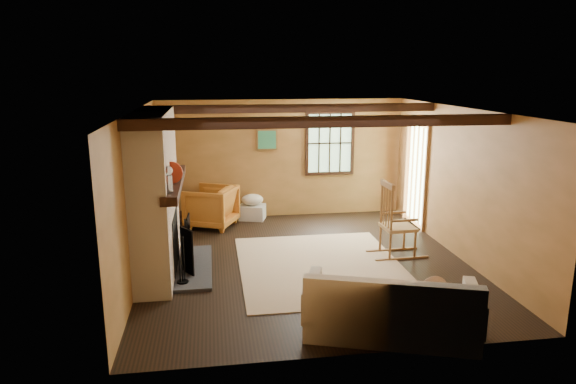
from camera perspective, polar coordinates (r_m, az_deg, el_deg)
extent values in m
plane|color=black|center=(8.20, 1.97, -7.80)|extent=(5.50, 5.50, 0.00)
cube|color=#B0763E|center=(10.51, -0.72, 3.72)|extent=(5.00, 0.02, 2.40)
cube|color=#B0763E|center=(5.28, 7.55, -6.24)|extent=(5.00, 0.02, 2.40)
cube|color=#B0763E|center=(7.80, -16.33, -0.23)|extent=(0.02, 5.50, 2.40)
cube|color=#B0763E|center=(8.66, 18.53, 0.93)|extent=(0.02, 5.50, 2.40)
cube|color=white|center=(7.67, 2.11, 9.17)|extent=(5.00, 5.50, 0.02)
cube|color=black|center=(6.51, 4.07, 7.77)|extent=(5.00, 0.12, 0.14)
cube|color=black|center=(8.86, 0.65, 9.28)|extent=(5.00, 0.12, 0.14)
cube|color=black|center=(10.62, 4.68, 5.42)|extent=(1.02, 0.06, 1.32)
cube|color=#A4D1A0|center=(10.65, 4.64, 5.44)|extent=(0.90, 0.01, 1.20)
cube|color=black|center=(10.63, 4.66, 5.42)|extent=(0.90, 0.03, 0.02)
cube|color=brown|center=(10.19, 14.02, 1.87)|extent=(0.06, 1.00, 2.06)
cube|color=#A4D1A0|center=(10.21, 14.17, 1.88)|extent=(0.01, 0.80, 1.85)
cube|color=brown|center=(10.39, -2.35, 5.83)|extent=(0.42, 0.03, 0.42)
cube|color=#287A69|center=(10.37, -2.34, 5.82)|extent=(0.36, 0.01, 0.36)
cube|color=brown|center=(7.77, -14.51, -0.17)|extent=(0.50, 2.20, 2.40)
cube|color=black|center=(7.96, -13.69, -5.41)|extent=(0.38, 1.00, 0.85)
cube|color=#37383C|center=(8.08, -10.46, -8.18)|extent=(0.55, 1.80, 0.05)
cube|color=black|center=(7.71, -12.51, 0.99)|extent=(0.22, 2.30, 0.12)
cube|color=black|center=(7.68, -11.16, -6.44)|extent=(0.20, 0.30, 0.68)
cube|color=black|center=(8.01, -11.06, -5.60)|extent=(0.10, 0.34, 0.68)
cube|color=black|center=(8.34, -10.97, -4.82)|extent=(0.04, 0.34, 0.68)
cylinder|color=black|center=(7.48, -11.62, -9.73)|extent=(0.16, 0.16, 0.02)
cylinder|color=black|center=(7.34, -11.99, -7.50)|extent=(0.01, 0.01, 0.67)
cylinder|color=black|center=(7.36, -11.74, -7.41)|extent=(0.01, 0.01, 0.67)
cylinder|color=black|center=(7.39, -11.48, -7.32)|extent=(0.01, 0.01, 0.67)
cylinder|color=white|center=(6.82, -13.12, 0.86)|extent=(0.10, 0.10, 0.23)
sphere|color=white|center=(6.79, -13.20, 2.32)|extent=(0.13, 0.13, 0.13)
cylinder|color=#AB2B13|center=(7.37, -12.82, 2.12)|extent=(0.31, 0.06, 0.31)
cube|color=black|center=(7.77, -12.58, 1.98)|extent=(0.23, 0.16, 0.12)
cylinder|color=black|center=(8.09, -12.44, 2.40)|extent=(0.09, 0.09, 0.11)
cylinder|color=black|center=(8.20, -12.38, 2.44)|extent=(0.07, 0.07, 0.08)
cube|color=tan|center=(8.06, 3.64, -8.20)|extent=(2.50, 3.00, 0.01)
cube|color=tan|center=(8.54, 12.13, -3.83)|extent=(0.51, 0.53, 0.05)
cube|color=brown|center=(8.28, 11.02, 0.78)|extent=(0.08, 0.49, 0.09)
cylinder|color=brown|center=(8.52, 13.94, -5.64)|extent=(0.04, 0.04, 0.47)
cylinder|color=brown|center=(8.88, 12.78, -4.79)|extent=(0.04, 0.04, 0.47)
cylinder|color=brown|center=(8.35, 11.28, -5.89)|extent=(0.04, 0.04, 0.47)
cylinder|color=brown|center=(8.72, 10.21, -5.00)|extent=(0.04, 0.04, 0.47)
cylinder|color=brown|center=(8.17, 11.47, -1.87)|extent=(0.04, 0.04, 0.80)
cylinder|color=brown|center=(8.55, 10.38, -1.14)|extent=(0.04, 0.04, 0.80)
cylinder|color=brown|center=(8.27, 11.18, -1.83)|extent=(0.02, 0.02, 0.66)
cylinder|color=brown|center=(8.37, 10.91, -1.64)|extent=(0.02, 0.02, 0.66)
cylinder|color=brown|center=(8.46, 10.64, -1.46)|extent=(0.02, 0.02, 0.66)
cube|color=brown|center=(8.29, 12.82, -3.10)|extent=(0.45, 0.06, 0.03)
cube|color=brown|center=(8.70, 11.58, -2.26)|extent=(0.45, 0.06, 0.03)
cube|color=brown|center=(8.51, 12.54, -7.22)|extent=(0.90, 0.09, 0.03)
cube|color=brown|center=(8.87, 11.44, -6.30)|extent=(0.90, 0.09, 0.03)
cube|color=beige|center=(6.18, 11.26, -13.36)|extent=(2.08, 1.42, 0.42)
cube|color=beige|center=(5.71, 11.46, -12.16)|extent=(1.85, 0.75, 0.52)
cube|color=beige|center=(6.13, 2.68, -11.33)|extent=(0.40, 0.86, 0.38)
cube|color=beige|center=(6.19, 19.93, -11.91)|extent=(0.40, 0.86, 0.38)
ellipsoid|color=beige|center=(6.16, 15.89, -10.45)|extent=(0.36, 0.22, 0.34)
cylinder|color=brown|center=(10.51, -11.45, -2.94)|extent=(0.38, 0.11, 0.11)
cylinder|color=brown|center=(10.51, -10.78, -2.92)|extent=(0.38, 0.11, 0.11)
cylinder|color=brown|center=(10.50, -10.12, -2.90)|extent=(0.38, 0.11, 0.11)
cylinder|color=brown|center=(10.48, -11.48, -2.35)|extent=(0.38, 0.11, 0.11)
cylinder|color=brown|center=(10.48, -10.81, -2.33)|extent=(0.38, 0.11, 0.11)
cylinder|color=brown|center=(10.47, -10.14, -2.31)|extent=(0.38, 0.11, 0.11)
cube|color=silver|center=(10.47, -3.98, -2.24)|extent=(0.59, 0.51, 0.30)
ellipsoid|color=beige|center=(10.40, -4.00, -0.85)|extent=(0.54, 0.49, 0.22)
imported|color=#BF6026|center=(10.01, -8.53, -1.62)|extent=(1.14, 1.13, 0.80)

